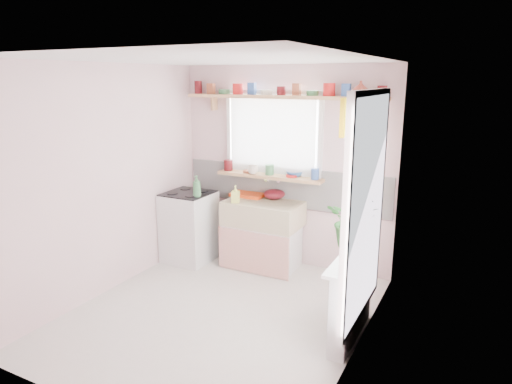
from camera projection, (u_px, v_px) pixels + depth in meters
The scene contains 19 objects.
room at pixel (314, 173), 4.77m from camera, with size 3.20×3.20×3.20m.
sink_unit at pixel (263, 234), 5.73m from camera, with size 0.95×0.65×1.11m.
cooker at pixel (189, 226), 5.94m from camera, with size 0.58×0.58×0.93m.
radiator_ledge at pixel (351, 297), 4.15m from camera, with size 0.22×0.95×0.78m.
windowsill at pixel (270, 176), 5.72m from camera, with size 1.40×0.22×0.04m, color tan.
pine_shelf at pixel (281, 97), 5.41m from camera, with size 2.52×0.24×0.04m, color tan.
shelf_crockery at pixel (280, 90), 5.40m from camera, with size 2.47×0.11×0.12m.
sill_crockery at pixel (270, 170), 5.70m from camera, with size 1.35×0.11×0.12m.
dish_tray at pixel (249, 194), 5.93m from camera, with size 0.42×0.32×0.04m, color #E64414.
colander at pixel (274, 194), 5.77m from camera, with size 0.27×0.27×0.12m, color #540E17.
jade_plant at pixel (354, 221), 4.27m from camera, with size 0.47×0.41×0.53m, color #2B692A.
fruit_bowl at pixel (358, 240), 4.43m from camera, with size 0.29×0.29×0.07m, color silver.
herb_pot at pixel (346, 261), 3.71m from camera, with size 0.12×0.08×0.23m, color #26602A.
soap_bottle_sink at pixel (235, 194), 5.59m from camera, with size 0.09×0.10×0.21m, color #EEF96E.
sill_cup at pixel (253, 170), 5.75m from camera, with size 0.13×0.13×0.11m, color #F0E1D0.
sill_bowl at pixel (295, 174), 5.62m from camera, with size 0.21×0.21×0.07m, color #2D5892.
shelf_vase at pixel (361, 89), 4.93m from camera, with size 0.16×0.16×0.17m, color #A64233.
cooker_bottle at pixel (197, 186), 5.60m from camera, with size 0.10×0.10×0.26m, color #438651.
fruit at pixel (359, 234), 4.42m from camera, with size 0.20×0.14×0.10m.
Camera 1 is at (2.26, -3.57, 2.34)m, focal length 32.00 mm.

